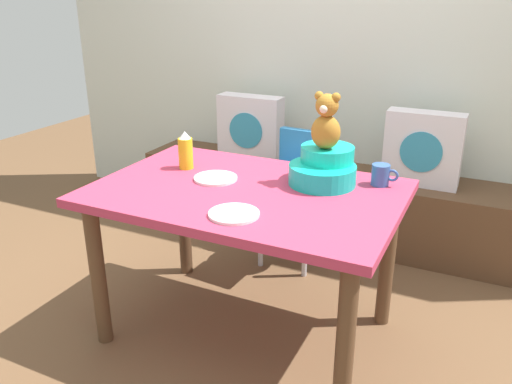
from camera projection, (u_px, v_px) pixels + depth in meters
name	position (u px, v px, depth m)	size (l,w,h in m)	color
ground_plane	(247.00, 330.00, 2.53)	(8.00, 8.00, 0.00)	brown
back_wall	(348.00, 32.00, 3.29)	(4.40, 0.10, 2.60)	silver
window_bench	(327.00, 202.00, 3.45)	(2.60, 0.44, 0.46)	brown
pillow_floral_left	(250.00, 128.00, 3.50)	(0.44, 0.15, 0.44)	silver
pillow_floral_right	(423.00, 149.00, 3.04)	(0.44, 0.15, 0.44)	silver
dining_table	(246.00, 210.00, 2.30)	(1.33, 0.89, 0.74)	#B73351
highchair	(294.00, 180.00, 3.01)	(0.34, 0.47, 0.79)	#2672B2
infant_seat_teal	(324.00, 168.00, 2.31)	(0.30, 0.33, 0.16)	#13BEA7
teddy_bear	(326.00, 122.00, 2.24)	(0.13, 0.12, 0.25)	#A77024
ketchup_bottle	(186.00, 151.00, 2.50)	(0.07, 0.07, 0.18)	gold
coffee_mug	(381.00, 175.00, 2.29)	(0.12, 0.08, 0.09)	#335999
dinner_plate_near	(234.00, 214.00, 2.00)	(0.20, 0.20, 0.01)	white
dinner_plate_far	(216.00, 178.00, 2.38)	(0.20, 0.20, 0.01)	white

